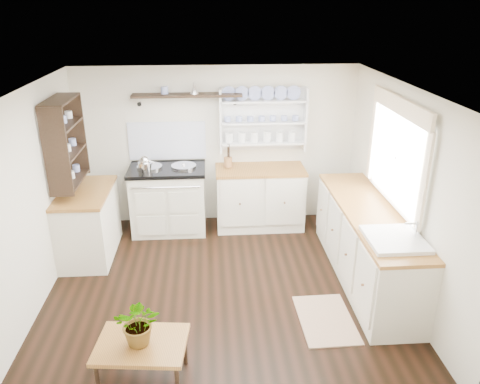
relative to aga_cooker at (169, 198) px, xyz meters
name	(u,v)px	position (x,y,z in m)	size (l,w,h in m)	color
floor	(223,287)	(0.72, -1.57, -0.49)	(4.00, 3.80, 0.01)	black
wall_back	(217,146)	(0.72, 0.33, 0.66)	(4.00, 0.02, 2.30)	silver
wall_right	(402,192)	(2.72, -1.57, 0.66)	(0.02, 3.80, 2.30)	silver
wall_left	(32,202)	(-1.28, -1.57, 0.66)	(0.02, 3.80, 2.30)	silver
ceiling	(220,90)	(0.72, -1.57, 1.81)	(4.00, 3.80, 0.01)	white
window	(397,152)	(2.67, -1.42, 1.08)	(0.08, 1.55, 1.22)	white
aga_cooker	(169,198)	(0.00, 0.00, 0.00)	(1.07, 0.74, 0.98)	beige
back_cabinets	(260,197)	(1.32, 0.03, -0.02)	(1.27, 0.63, 0.90)	silver
right_cabinets	(366,244)	(2.42, -1.47, -0.03)	(0.62, 2.43, 0.90)	silver
belfast_sink	(393,250)	(2.42, -2.22, 0.32)	(0.55, 0.60, 0.45)	white
left_cabinets	(88,223)	(-0.98, -0.67, -0.02)	(0.62, 1.13, 0.90)	silver
plate_rack	(262,119)	(1.37, 0.29, 1.07)	(1.20, 0.22, 0.90)	white
high_shelf	(187,96)	(0.32, 0.21, 1.42)	(1.50, 0.29, 0.16)	black
left_shelving	(65,141)	(-1.12, -0.67, 1.06)	(0.28, 0.80, 1.05)	black
kettle	(145,164)	(-0.28, -0.12, 0.56)	(0.19, 0.19, 0.23)	silver
utensil_crock	(228,162)	(0.86, 0.11, 0.49)	(0.12, 0.12, 0.14)	#986538
center_table	(142,347)	(-0.02, -2.97, -0.12)	(0.82, 0.62, 0.42)	brown
potted_plant	(139,322)	(-0.02, -2.97, 0.14)	(0.38, 0.33, 0.42)	#3F7233
floor_rug	(326,319)	(1.78, -2.25, -0.48)	(0.55, 0.85, 0.02)	#84654C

